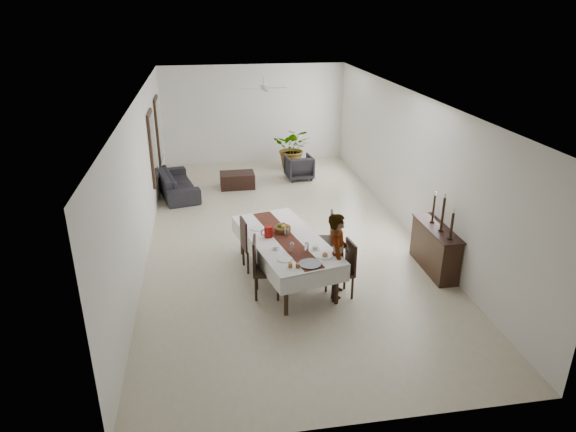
{
  "coord_description": "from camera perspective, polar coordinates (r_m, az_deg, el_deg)",
  "views": [
    {
      "loc": [
        -1.61,
        -10.85,
        5.03
      ],
      "look_at": [
        -0.08,
        -1.47,
        1.05
      ],
      "focal_mm": 32.0,
      "sensor_mm": 36.0,
      "label": 1
    }
  ],
  "objects": [
    {
      "name": "sideboard_top",
      "position": [
        10.52,
        16.26,
        -1.3
      ],
      "size": [
        0.44,
        1.56,
        0.03
      ],
      "primitive_type": "cube",
      "color": "black",
      "rests_on": "sideboard_body"
    },
    {
      "name": "sofa",
      "position": [
        14.77,
        -12.24,
        3.62
      ],
      "size": [
        1.35,
        2.39,
        0.66
      ],
      "primitive_type": "imported",
      "rotation": [
        0.0,
        0.0,
        1.79
      ],
      "color": "#262428",
      "rests_on": "floor"
    },
    {
      "name": "chair_left_far_leg_fl",
      "position": [
        10.59,
        -4.98,
        -4.35
      ],
      "size": [
        0.05,
        0.05,
        0.46
      ],
      "primitive_type": "cylinder",
      "rotation": [
        0.0,
        0.0,
        0.16
      ],
      "color": "black",
      "rests_on": "floor"
    },
    {
      "name": "mirror_frame_near",
      "position": [
        13.56,
        -14.8,
        7.31
      ],
      "size": [
        0.06,
        1.05,
        1.85
      ],
      "primitive_type": "cube",
      "color": "black",
      "rests_on": "wall_left"
    },
    {
      "name": "jam_jar_b",
      "position": [
        8.78,
        0.26,
        -5.48
      ],
      "size": [
        0.07,
        0.07,
        0.08
      ],
      "primitive_type": "cylinder",
      "color": "#965315",
      "rests_on": "tablecloth_top"
    },
    {
      "name": "chair_right_far_leg_br",
      "position": [
        10.87,
        2.64,
        -3.54
      ],
      "size": [
        0.05,
        0.05,
        0.46
      ],
      "primitive_type": "cylinder",
      "rotation": [
        0.0,
        0.0,
        -0.16
      ],
      "color": "black",
      "rests_on": "floor"
    },
    {
      "name": "plate_far_left",
      "position": [
        10.26,
        -3.43,
        -1.39
      ],
      "size": [
        0.27,
        0.27,
        0.02
      ],
      "primitive_type": "cylinder",
      "color": "white",
      "rests_on": "tablecloth_top"
    },
    {
      "name": "mirror_frame_far",
      "position": [
        15.59,
        -14.2,
        9.32
      ],
      "size": [
        0.06,
        1.05,
        1.85
      ],
      "primitive_type": "cube",
      "color": "black",
      "rests_on": "wall_left"
    },
    {
      "name": "table_leg_fl",
      "position": [
        8.88,
        -0.22,
        -8.83
      ],
      "size": [
        0.09,
        0.09,
        0.77
      ],
      "primitive_type": "cylinder",
      "rotation": [
        0.0,
        0.0,
        0.22
      ],
      "color": "black",
      "rests_on": "floor"
    },
    {
      "name": "candlestick_far_shaft",
      "position": [
        10.6,
        15.9,
        0.82
      ],
      "size": [
        0.05,
        0.05,
        0.55
      ],
      "primitive_type": "cylinder",
      "color": "black",
      "rests_on": "candlestick_far_base"
    },
    {
      "name": "chair_right_near_leg_bl",
      "position": [
        9.36,
        5.05,
        -8.31
      ],
      "size": [
        0.05,
        0.05,
        0.45
      ],
      "primitive_type": "cylinder",
      "rotation": [
        0.0,
        0.0,
        0.12
      ],
      "color": "black",
      "rests_on": "floor"
    },
    {
      "name": "chair_right_far_seat",
      "position": [
        10.6,
        3.73,
        -2.76
      ],
      "size": [
        0.53,
        0.53,
        0.05
      ],
      "primitive_type": "cube",
      "rotation": [
        0.0,
        0.0,
        1.41
      ],
      "color": "black",
      "rests_on": "chair_right_far_leg_fl"
    },
    {
      "name": "table_leg_br",
      "position": [
        11.27,
        -0.41,
        -1.63
      ],
      "size": [
        0.09,
        0.09,
        0.77
      ],
      "primitive_type": "cylinder",
      "rotation": [
        0.0,
        0.0,
        0.22
      ],
      "color": "black",
      "rests_on": "floor"
    },
    {
      "name": "fan_blade_n",
      "position": [
        14.45,
        -2.86,
        14.21
      ],
      "size": [
        0.1,
        0.55,
        0.01
      ],
      "primitive_type": "cube",
      "color": "silver",
      "rests_on": "fan_hub"
    },
    {
      "name": "teacup_right",
      "position": [
        9.41,
        3.05,
        -3.54
      ],
      "size": [
        0.1,
        0.1,
        0.07
      ],
      "primitive_type": "cylinder",
      "color": "white",
      "rests_on": "saucer_right"
    },
    {
      "name": "fruit_green",
      "position": [
        10.06,
        -0.93,
        -1.04
      ],
      "size": [
        0.09,
        0.09,
        0.09
      ],
      "primitive_type": "sphere",
      "color": "#467222",
      "rests_on": "fruit_basket"
    },
    {
      "name": "chair_right_near_leg_br",
      "position": [
        9.65,
        4.26,
        -7.23
      ],
      "size": [
        0.05,
        0.05,
        0.45
      ],
      "primitive_type": "cylinder",
      "rotation": [
        0.0,
        0.0,
        0.12
      ],
      "color": "black",
      "rests_on": "floor"
    },
    {
      "name": "chair_right_near_leg_fr",
      "position": [
        9.77,
        6.3,
        -6.9
      ],
      "size": [
        0.05,
        0.05,
        0.45
      ],
      "primitive_type": "cylinder",
      "rotation": [
        0.0,
        0.0,
        0.12
      ],
      "color": "black",
      "rests_on": "floor"
    },
    {
      "name": "chair_right_far_leg_fr",
      "position": [
        10.89,
        4.63,
        -3.53
      ],
      "size": [
        0.05,
        0.05,
        0.46
      ],
      "primitive_type": "cylinder",
      "rotation": [
        0.0,
        0.0,
        -0.16
      ],
      "color": "black",
      "rests_on": "floor"
    },
    {
      "name": "chair_right_near_leg_fl",
      "position": [
        9.48,
        7.15,
        -7.95
      ],
      "size": [
        0.05,
        0.05,
        0.45
      ],
      "primitive_type": "cylinder",
      "rotation": [
        0.0,
        0.0,
        0.12
      ],
      "color": "black",
      "rests_on": "floor"
    },
    {
      "name": "fruit_yellow",
      "position": [
        10.0,
        -0.51,
        -1.19
      ],
      "size": [
        0.09,
        0.09,
        0.09
      ],
      "primitive_type": "sphere",
      "color": "gold",
      "rests_on": "fruit_basket"
    },
    {
      "name": "chair_left_near_seat",
      "position": [
        9.39,
        -2.36,
        -6.1
      ],
      "size": [
        0.55,
        0.55,
        0.06
      ],
      "primitive_type": "cube",
      "rotation": [
        0.0,
        0.0,
        -1.71
      ],
      "color": "black",
      "rests_on": "chair_left_near_leg_fl"
    },
    {
      "name": "plate_near_right",
      "position": [
        9.17,
        4.11,
        -4.49
      ],
      "size": [
        0.27,
        0.27,
        0.02
      ],
      "primitive_type": "cylinder",
      "color": "white",
      "rests_on": "tablecloth_top"
    },
    {
      "name": "candlestick_near_shaft",
      "position": [
        9.95,
        17.74,
        -1.01
      ],
      "size": [
        0.05,
        0.05,
        0.5
      ],
      "primitive_type": "cylinder",
      "color": "black",
      "rests_on": "candlestick_near_base"
    },
    {
      "name": "table_runner",
      "position": [
        9.85,
        -0.34,
        -2.44
      ],
      "size": [
        0.99,
        2.78,
        0.0
      ],
      "primitive_type": "cube",
      "rotation": [
        0.0,
        0.0,
        0.22
      ],
      "color": "#5D271A",
      "rests_on": "tablecloth_top"
    },
    {
      "name": "chair_left_far_leg_bl",
      "position": [
        10.67,
        -3.0,
        -4.07
      ],
      "size": [
        0.05,
        0.05,
        0.46
      ],
      "primitive_type": "cylinder",
      "rotation": [
        0.0,
        0.0,
        0.16
      ],
      "color": "black",
      "rests_on": "floor"
    },
    {
      "name": "chair_left_far_seat",
      "position": [
        10.35,
        -3.75,
        -3.4
      ],
      "size": [
        0.53,
        0.53,
        0.05
      ],
      "primitive_type": "cube",
      "rotation": [
        0.0,
        0.0,
        -1.41
      ],
      "color": "black",
      "rests_on": "chair_left_far_leg_fl"
    },
    {
      "name": "pitcher_handle",
      "position": [
        9.83,
        -2.7,
        -1.84
      ],
      "size": [
        0.13,
        0.05,
        0.13
      ],
      "primitive_type": "torus",
      "rotation": [
        1.57,
        0.0,
        0.22
      ],
      "color": "maroon",
      "rests_on": "red_pitcher"
    },
    {
      "name": "chair_left_far_leg_br",
      "position": [
        10.34,
        -2.42,
        -4.97
      ],
      "size": [
        0.05,
        0.05,
        0.46
      ],
      "primitive_type": "cylinder",
      "rotation": [
        0.0,
        0.0,
        0.16
      ],
      "color": "black",
      "rests_on": "floor"
    },
    {
      "name": "candlestick_far_base",
      "position": [
        10.71,
        15.73,
        -0.62
      ],
      "size": [
        0.1,
        0.1,
        0.03
      ],
      "primitive_type": "cylinder",
      "color": "black",
      "rests_on": "sideboard_top"
    },
    {
      "name": "wall_left",
      "position": [
        11.46,
        -15.84,
        4.42
      ],
      "size": [
        0.02,
        12.0,
        3.2
      ],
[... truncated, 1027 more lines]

